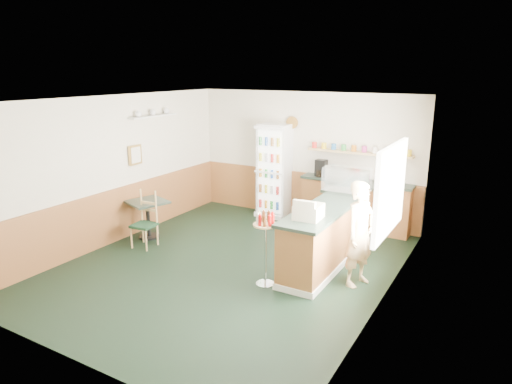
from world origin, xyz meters
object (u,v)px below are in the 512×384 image
Objects in this scene: cash_register at (309,212)px; shopkeeper at (360,234)px; display_case at (347,181)px; cafe_table at (148,212)px; drinks_fridge at (274,171)px; cafe_chair at (147,217)px; condiment_stand at (265,237)px.

cash_register is 0.25× the size of shopkeeper.
display_case is 1.58m from shopkeeper.
drinks_fridge is at bearing 59.42° from cafe_table.
cafe_chair is at bearing 178.48° from cash_register.
condiment_stand is at bearing -64.33° from drinks_fridge.
condiment_stand is 2.98m from cafe_table.
shopkeeper reaches higher than cafe_table.
cash_register reaches higher than cafe_chair.
display_case is at bearing 22.93° from cafe_table.
display_case is at bearing 46.16° from shopkeeper.
condiment_stand reaches higher than cafe_table.
condiment_stand is (-0.50, -0.41, -0.35)m from cash_register.
shopkeeper reaches higher than cafe_chair.
cash_register is 0.47× the size of cafe_table.
drinks_fridge reaches higher than cash_register.
cafe_table is at bearing 173.12° from cash_register.
shopkeeper is at bearing 1.24° from cafe_table.
display_case is 0.51× the size of shopkeeper.
display_case is at bearing 23.76° from cafe_chair.
shopkeeper is 3.87m from cafe_chair.
display_case is at bearing 76.49° from condiment_stand.
shopkeeper is at bearing -62.59° from display_case.
drinks_fridge reaches higher than shopkeeper.
cafe_table is (-1.43, -2.42, -0.50)m from drinks_fridge.
condiment_stand is (-1.20, -0.72, -0.03)m from shopkeeper.
display_case is 2.18m from condiment_stand.
cafe_chair is (-1.17, -2.74, -0.47)m from drinks_fridge.
cafe_table is 0.82× the size of cafe_chair.
cafe_chair is at bearing 114.69° from shopkeeper.
cafe_chair is (0.26, -0.31, 0.02)m from cafe_table.
drinks_fridge is at bearing 115.67° from condiment_stand.
display_case is 0.72× the size of condiment_stand.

